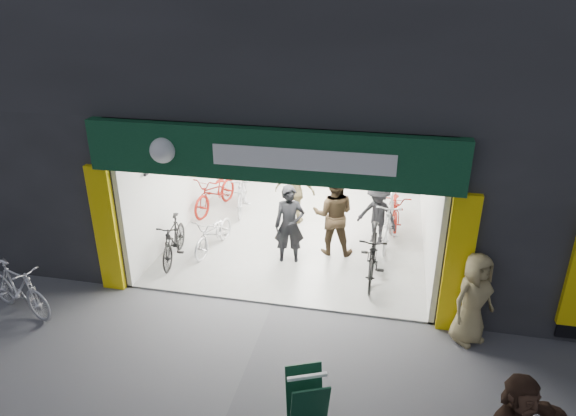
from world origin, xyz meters
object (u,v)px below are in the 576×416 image
(pedestrian_near, at_px, (473,299))
(sandwich_board, at_px, (307,398))
(bike_left_front, at_px, (214,233))
(bike_right_front, at_px, (373,255))
(parked_bike, at_px, (18,288))

(pedestrian_near, relative_size, sandwich_board, 2.05)
(bike_left_front, relative_size, pedestrian_near, 0.98)
(bike_right_front, distance_m, parked_bike, 6.78)
(parked_bike, distance_m, pedestrian_near, 8.08)
(sandwich_board, bearing_deg, bike_right_front, 57.64)
(parked_bike, xyz_separation_m, pedestrian_near, (8.03, 0.89, 0.31))
(bike_right_front, bearing_deg, bike_left_front, 172.11)
(sandwich_board, bearing_deg, parked_bike, 142.23)
(pedestrian_near, bearing_deg, bike_right_front, 97.45)
(bike_right_front, xyz_separation_m, parked_bike, (-6.29, -2.53, -0.05))
(bike_right_front, height_order, pedestrian_near, pedestrian_near)
(bike_left_front, xyz_separation_m, pedestrian_near, (5.34, -2.16, 0.40))
(bike_left_front, xyz_separation_m, bike_right_front, (3.60, -0.52, 0.14))
(bike_left_front, bearing_deg, parked_bike, -121.72)
(pedestrian_near, height_order, sandwich_board, pedestrian_near)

